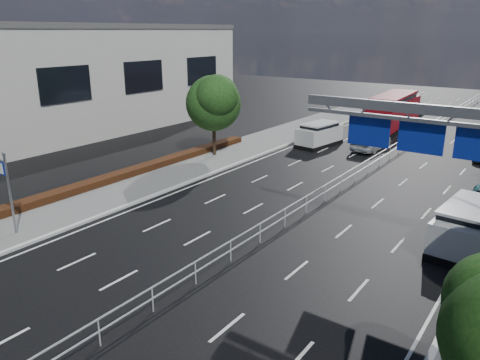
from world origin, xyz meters
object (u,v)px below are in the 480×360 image
Objects in this scene: toilet_sign at (3,178)px; overhead_gantry at (438,134)px; white_minivan at (319,135)px; near_car_dark at (415,108)px; near_car_silver at (371,140)px; red_bus at (393,111)px; silver_minivan at (469,227)px.

overhead_gantry is at bearing 29.60° from toilet_sign.
near_car_dark is at bearing 91.95° from white_minivan.
toilet_sign is at bearing -150.40° from overhead_gantry.
near_car_dark is (-2.08, 20.37, -0.10)m from near_car_silver.
red_bus is (2.78, 11.49, 0.85)m from white_minivan.
overhead_gantry is 2.03× the size of near_car_silver.
overhead_gantry is 20.21m from near_car_silver.
silver_minivan is (10.60, -15.94, 0.22)m from near_car_silver.
near_car_silver is at bearing 72.52° from toilet_sign.
red_bus is 2.65× the size of near_car_dark.
overhead_gantry is at bearing -72.19° from red_bus.
toilet_sign is 22.53m from silver_minivan.
near_car_dark is (-11.12, 37.81, -4.85)m from overhead_gantry.
toilet_sign is 48.36m from near_car_dark.
overhead_gantry is 39.71m from near_car_dark.
near_car_silver is at bearing 96.05° from near_car_dark.
silver_minivan reaches higher than white_minivan.
toilet_sign is 0.42× the size of overhead_gantry.
white_minivan reaches higher than near_car_silver.
red_bus reaches higher than silver_minivan.
white_minivan is at bearing 140.11° from silver_minivan.
overhead_gantry is 0.84× the size of red_bus.
silver_minivan is (12.14, -26.23, -0.79)m from red_bus.
near_car_silver reaches higher than near_car_dark.
toilet_sign is 0.94× the size of near_car_dark.
near_car_silver is at bearing -84.53° from red_bus.
toilet_sign is 0.36× the size of red_bus.
white_minivan is at bearing 129.47° from overhead_gantry.
overhead_gantry is 2.23× the size of near_car_dark.
near_car_silver is 19.14m from silver_minivan.
near_car_silver is at bearing 117.39° from overhead_gantry.
overhead_gantry is 1.87× the size of silver_minivan.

